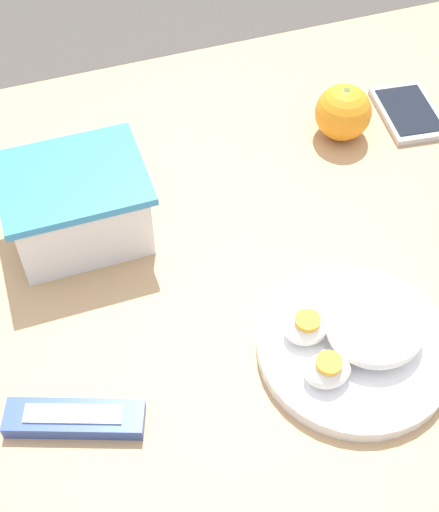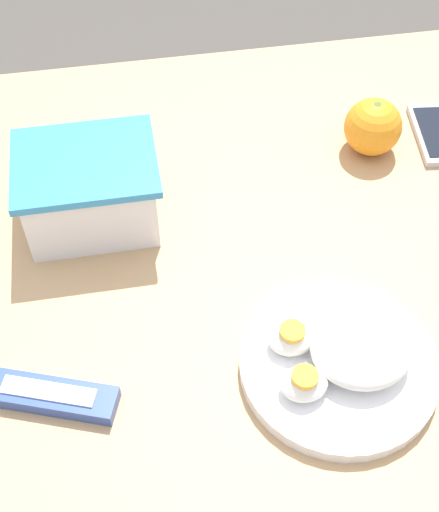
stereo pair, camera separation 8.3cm
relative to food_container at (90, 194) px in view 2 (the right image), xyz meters
The scene contains 5 objects.
table 0.21m from the food_container, 71.32° to the right, with size 1.29×0.94×0.77m.
food_container is the anchor object (origin of this frame).
orange_fruit 0.39m from the food_container, 10.03° to the left, with size 0.08×0.08×0.08m.
rice_plate 0.37m from the food_container, 47.00° to the right, with size 0.21×0.21×0.06m.
candy_bar 0.26m from the food_container, 103.59° to the right, with size 0.15×0.08×0.02m.
Camera 2 is at (0.01, -0.49, 1.44)m, focal length 50.00 mm.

